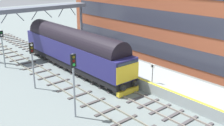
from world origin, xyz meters
name	(u,v)px	position (x,y,z in m)	size (l,w,h in m)	color
ground_plane	(109,85)	(0.00, 0.00, 0.00)	(140.00, 140.00, 0.00)	slate
track_main	(109,85)	(0.00, 0.00, 0.05)	(2.50, 60.00, 0.15)	gray
track_adjacent_west	(80,95)	(-3.40, 0.00, 0.06)	(2.50, 60.00, 0.15)	gray
station_platform	(135,72)	(3.60, 0.00, 0.50)	(4.00, 44.00, 1.01)	#969FA0
station_building	(181,20)	(10.46, -0.32, 5.29)	(4.47, 36.63, 10.57)	#984A2E
diesel_locomotive	(73,48)	(0.00, 6.27, 2.48)	(2.74, 18.05, 4.68)	black
signal_post_near	(74,78)	(-5.78, -2.93, 3.18)	(0.44, 0.22, 4.99)	gray
signal_post_mid	(32,59)	(-5.78, 4.04, 2.88)	(0.44, 0.22, 4.48)	gray
signal_post_far	(2,45)	(-5.78, 11.85, 2.70)	(0.44, 0.22, 4.31)	gray
platform_number_sign	(152,70)	(1.84, -3.80, 2.20)	(0.10, 0.44, 1.78)	slate
waiting_passenger	(98,46)	(3.56, 6.41, 1.99)	(0.45, 0.47, 1.64)	#2F2B34
overhead_footbridge	(41,11)	(0.35, 14.14, 5.76)	(12.70, 2.00, 6.35)	slate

